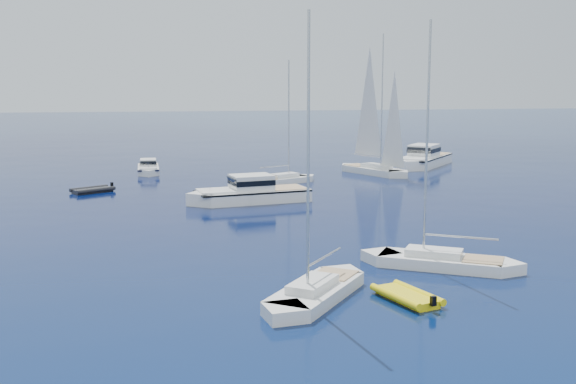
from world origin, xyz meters
name	(u,v)px	position (x,y,z in m)	size (l,w,h in m)	color
ground	(399,338)	(0.00, 0.00, 0.00)	(400.00, 400.00, 0.00)	navy
motor_cruiser_centre	(249,202)	(-2.56, 32.96, 0.00)	(3.48, 11.38, 2.99)	white
motor_cruiser_distant	(423,166)	(20.68, 54.46, 0.00)	(3.84, 12.56, 3.30)	white
motor_cruiser_horizon	(148,173)	(-11.55, 53.50, 0.00)	(2.31, 7.55, 1.98)	silver
sailboat_fore	(316,299)	(-2.32, 5.68, 0.00)	(2.47, 9.50, 13.96)	silver
sailboat_mid_r	(440,267)	(5.70, 10.16, 0.00)	(2.49, 9.58, 14.09)	white
sailboat_centre	(282,183)	(1.90, 43.40, 0.00)	(2.24, 8.61, 12.66)	white
sailboat_sails_r	(374,174)	(12.97, 48.81, 0.00)	(2.77, 10.65, 15.65)	silver
tender_yellow	(407,300)	(1.92, 4.71, 0.00)	(2.10, 3.87, 0.95)	yellow
tender_grey_far	(93,192)	(-16.26, 40.56, 0.00)	(2.15, 3.98, 0.95)	black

